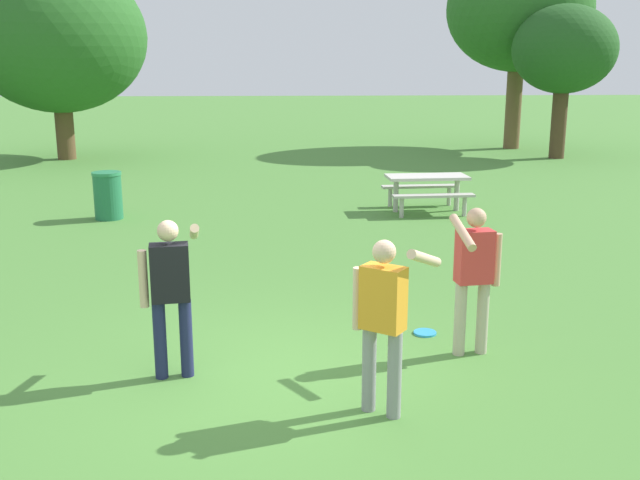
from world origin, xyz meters
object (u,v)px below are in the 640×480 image
at_px(person_catcher, 474,270).
at_px(tree_far_right, 564,51).
at_px(person_bystander, 384,314).
at_px(frisbee, 425,333).
at_px(person_thrower, 171,287).
at_px(tree_tall_left, 57,37).
at_px(picnic_table_near, 427,185).
at_px(tree_broad_center, 519,10).
at_px(trash_can_beside_table, 108,195).

relative_size(person_catcher, tree_far_right, 0.34).
height_order(person_bystander, frisbee, person_bystander).
xyz_separation_m(frisbee, tree_far_right, (7.42, 15.63, 3.42)).
relative_size(person_thrower, tree_tall_left, 0.26).
distance_m(person_thrower, picnic_table_near, 9.28).
bearing_deg(tree_tall_left, person_bystander, -66.84).
height_order(picnic_table_near, tree_tall_left, tree_tall_left).
distance_m(person_catcher, person_bystander, 1.77).
xyz_separation_m(frisbee, tree_broad_center, (6.78, 18.43, 4.82)).
bearing_deg(person_catcher, person_thrower, -172.62).
bearing_deg(frisbee, person_thrower, -159.53).
xyz_separation_m(person_catcher, picnic_table_near, (1.05, 7.84, -0.40)).
height_order(picnic_table_near, tree_broad_center, tree_broad_center).
distance_m(frisbee, tree_far_right, 17.64).
bearing_deg(trash_can_beside_table, tree_tall_left, 109.85).
distance_m(person_thrower, person_bystander, 2.21).
relative_size(person_bystander, tree_tall_left, 0.26).
bearing_deg(picnic_table_near, frisbee, -101.22).
height_order(frisbee, tree_tall_left, tree_tall_left).
relative_size(trash_can_beside_table, tree_broad_center, 0.14).
bearing_deg(tree_tall_left, person_catcher, -62.06).
relative_size(person_bystander, frisbee, 6.10).
distance_m(person_bystander, tree_tall_left, 20.05).
distance_m(tree_tall_left, tree_far_right, 16.03).
distance_m(person_catcher, tree_far_right, 17.89).
bearing_deg(trash_can_beside_table, person_catcher, -53.26).
height_order(person_bystander, picnic_table_near, person_bystander).
distance_m(person_thrower, tree_far_right, 19.71).
distance_m(tree_broad_center, tree_far_right, 3.20).
height_order(trash_can_beside_table, tree_broad_center, tree_broad_center).
xyz_separation_m(person_catcher, tree_broad_center, (6.40, 19.07, 3.88)).
xyz_separation_m(person_catcher, frisbee, (-0.38, 0.63, -0.95)).
relative_size(person_bystander, tree_broad_center, 0.23).
bearing_deg(tree_far_right, frisbee, -115.39).
relative_size(person_thrower, picnic_table_near, 0.92).
bearing_deg(person_thrower, trash_can_beside_table, 106.83).
bearing_deg(person_thrower, tree_far_right, 58.50).
distance_m(person_bystander, tree_broad_center, 22.10).
bearing_deg(picnic_table_near, tree_far_right, 54.60).
bearing_deg(tree_far_right, tree_broad_center, 102.87).
distance_m(tree_tall_left, tree_broad_center, 15.56).
height_order(person_thrower, trash_can_beside_table, person_thrower).
distance_m(person_bystander, tree_far_right, 19.57).
xyz_separation_m(picnic_table_near, tree_broad_center, (5.35, 11.23, 4.27)).
bearing_deg(tree_broad_center, picnic_table_near, -115.47).
bearing_deg(tree_tall_left, trash_can_beside_table, -70.15).
xyz_separation_m(trash_can_beside_table, tree_broad_center, (11.95, 11.63, 4.35)).
relative_size(person_bystander, picnic_table_near, 0.92).
bearing_deg(person_thrower, tree_tall_left, 108.50).
bearing_deg(tree_far_right, person_catcher, -113.41).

